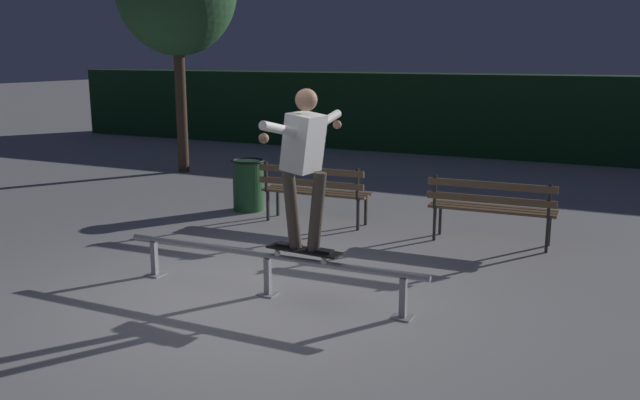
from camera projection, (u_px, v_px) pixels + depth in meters
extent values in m
plane|color=#ADAAA8|center=(260.00, 299.00, 6.69)|extent=(90.00, 90.00, 0.00)
cube|color=#193D1E|center=(488.00, 115.00, 16.05)|extent=(24.00, 1.20, 1.93)
cylinder|color=#9E9EA3|center=(267.00, 256.00, 6.74)|extent=(3.38, 0.06, 0.06)
cube|color=#9E9EA3|center=(154.00, 258.00, 7.38)|extent=(0.06, 0.06, 0.39)
cube|color=#9E9EA3|center=(155.00, 275.00, 7.42)|extent=(0.18, 0.18, 0.01)
cube|color=#9E9EA3|center=(268.00, 277.00, 6.78)|extent=(0.06, 0.06, 0.39)
cube|color=#9E9EA3|center=(268.00, 294.00, 6.82)|extent=(0.18, 0.18, 0.01)
cube|color=#9E9EA3|center=(403.00, 298.00, 6.18)|extent=(0.06, 0.06, 0.39)
cube|color=#9E9EA3|center=(402.00, 317.00, 6.22)|extent=(0.18, 0.18, 0.01)
cube|color=black|center=(304.00, 250.00, 6.54)|extent=(0.79, 0.26, 0.02)
cube|color=black|center=(304.00, 249.00, 6.54)|extent=(0.78, 0.25, 0.00)
cube|color=#9E9EA3|center=(328.00, 256.00, 6.41)|extent=(0.06, 0.17, 0.02)
cube|color=#9E9EA3|center=(282.00, 248.00, 6.67)|extent=(0.06, 0.17, 0.02)
cylinder|color=beige|center=(324.00, 262.00, 6.35)|extent=(0.05, 0.03, 0.05)
cylinder|color=beige|center=(332.00, 257.00, 6.49)|extent=(0.05, 0.03, 0.05)
cylinder|color=beige|center=(277.00, 254.00, 6.61)|extent=(0.05, 0.03, 0.05)
cylinder|color=beige|center=(286.00, 250.00, 6.75)|extent=(0.05, 0.03, 0.05)
cube|color=black|center=(320.00, 250.00, 6.44)|extent=(0.27, 0.12, 0.03)
cube|color=black|center=(289.00, 245.00, 6.62)|extent=(0.27, 0.12, 0.03)
cylinder|color=#473D33|center=(317.00, 212.00, 6.38)|extent=(0.21, 0.14, 0.79)
cylinder|color=#473D33|center=(292.00, 209.00, 6.52)|extent=(0.21, 0.14, 0.79)
cube|color=silver|center=(304.00, 142.00, 6.31)|extent=(0.36, 0.39, 0.57)
cylinder|color=silver|center=(282.00, 129.00, 5.96)|extent=(0.13, 0.61, 0.21)
cylinder|color=silver|center=(324.00, 122.00, 6.60)|extent=(0.13, 0.61, 0.21)
sphere|color=#A37556|center=(264.00, 138.00, 5.73)|extent=(0.09, 0.09, 0.09)
sphere|color=#A37556|center=(337.00, 125.00, 6.85)|extent=(0.09, 0.09, 0.09)
sphere|color=#A37556|center=(306.00, 100.00, 6.21)|extent=(0.21, 0.21, 0.21)
cube|color=#282623|center=(366.00, 210.00, 9.56)|extent=(0.04, 0.04, 0.44)
cube|color=#282623|center=(358.00, 215.00, 9.27)|extent=(0.04, 0.04, 0.44)
cube|color=#282623|center=(357.00, 184.00, 9.14)|extent=(0.04, 0.04, 0.44)
cube|color=#282623|center=(278.00, 202.00, 10.11)|extent=(0.04, 0.04, 0.44)
cube|color=#282623|center=(268.00, 206.00, 9.82)|extent=(0.04, 0.04, 0.44)
cube|color=#282623|center=(266.00, 177.00, 9.69)|extent=(0.04, 0.04, 0.44)
cube|color=brown|center=(320.00, 190.00, 9.77)|extent=(1.60, 0.14, 0.04)
cube|color=brown|center=(316.00, 192.00, 9.64)|extent=(1.60, 0.14, 0.04)
cube|color=brown|center=(312.00, 194.00, 9.51)|extent=(1.60, 0.14, 0.04)
cube|color=brown|center=(310.00, 183.00, 9.42)|extent=(1.60, 0.09, 0.09)
cube|color=brown|center=(310.00, 171.00, 9.38)|extent=(1.60, 0.09, 0.09)
cube|color=#282623|center=(549.00, 229.00, 8.51)|extent=(0.04, 0.04, 0.44)
cube|color=#282623|center=(547.00, 235.00, 8.23)|extent=(0.04, 0.04, 0.44)
cube|color=#282623|center=(549.00, 201.00, 8.10)|extent=(0.04, 0.04, 0.44)
cube|color=#282623|center=(440.00, 219.00, 9.06)|extent=(0.04, 0.04, 0.44)
cube|color=#282623|center=(435.00, 224.00, 8.77)|extent=(0.04, 0.04, 0.44)
cube|color=#282623|center=(435.00, 192.00, 8.64)|extent=(0.04, 0.04, 0.44)
cube|color=brown|center=(494.00, 206.00, 8.72)|extent=(1.60, 0.14, 0.04)
cube|color=brown|center=(492.00, 209.00, 8.59)|extent=(1.60, 0.14, 0.04)
cube|color=brown|center=(490.00, 211.00, 8.47)|extent=(1.60, 0.14, 0.04)
cube|color=brown|center=(490.00, 200.00, 8.37)|extent=(1.60, 0.09, 0.09)
cube|color=brown|center=(491.00, 185.00, 8.33)|extent=(1.60, 0.09, 0.09)
cylinder|color=#4C3828|center=(181.00, 107.00, 13.69)|extent=(0.22, 0.22, 2.66)
cylinder|color=#23562D|center=(248.00, 186.00, 10.45)|extent=(0.48, 0.48, 0.78)
torus|color=black|center=(248.00, 161.00, 10.36)|extent=(0.52, 0.52, 0.04)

